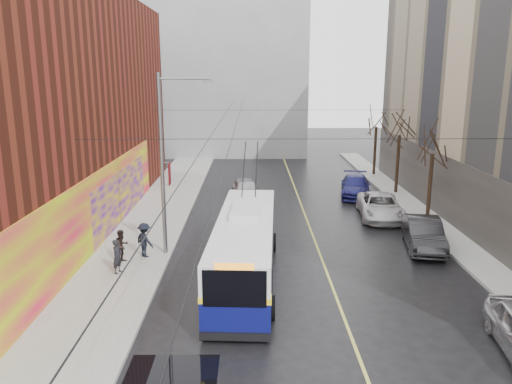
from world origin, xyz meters
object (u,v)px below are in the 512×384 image
(streetlight_pole, at_px, (165,161))
(tree_far, at_px, (377,118))
(parked_car_c, at_px, (380,206))
(following_car, at_px, (245,189))
(pedestrian_c, at_px, (145,240))
(parked_car_d, at_px, (356,186))
(pedestrian_b, at_px, (122,246))
(parked_car_b, at_px, (423,234))
(tree_near, at_px, (434,141))
(tree_mid, at_px, (400,125))
(trolleybus, at_px, (245,247))
(pedestrian_a, at_px, (117,256))

(streetlight_pole, height_order, tree_far, streetlight_pole)
(parked_car_c, xyz_separation_m, following_car, (-8.57, 4.77, 0.00))
(parked_car_c, relative_size, pedestrian_c, 3.18)
(parked_car_d, bearing_deg, pedestrian_b, -125.64)
(parked_car_b, bearing_deg, parked_car_c, 107.72)
(streetlight_pole, distance_m, tree_near, 16.28)
(tree_mid, distance_m, pedestrian_c, 21.56)
(trolleybus, bearing_deg, parked_car_c, 51.62)
(tree_mid, xyz_separation_m, tree_far, (0.00, 7.00, -0.11))
(parked_car_b, bearing_deg, tree_near, 77.90)
(pedestrian_a, relative_size, pedestrian_c, 0.91)
(following_car, distance_m, pedestrian_b, 13.86)
(tree_near, xyz_separation_m, parked_car_c, (-2.83, 0.57, -4.22))
(streetlight_pole, distance_m, parked_car_c, 14.54)
(parked_car_b, bearing_deg, parked_car_d, 105.31)
(tree_far, relative_size, following_car, 1.47)
(tree_mid, distance_m, following_car, 12.37)
(trolleybus, relative_size, following_car, 2.57)
(tree_mid, height_order, parked_car_b, tree_mid)
(tree_mid, relative_size, pedestrian_a, 4.26)
(pedestrian_c, bearing_deg, tree_mid, -99.81)
(tree_mid, bearing_deg, tree_near, -90.00)
(tree_near, distance_m, following_car, 13.28)
(parked_car_c, relative_size, parked_car_d, 1.05)
(pedestrian_a, bearing_deg, pedestrian_b, 24.61)
(parked_car_b, distance_m, pedestrian_c, 14.28)
(tree_near, height_order, following_car, tree_near)
(tree_mid, xyz_separation_m, parked_car_c, (-2.83, -6.43, -4.49))
(tree_far, height_order, parked_car_d, tree_far)
(following_car, bearing_deg, tree_far, 30.87)
(pedestrian_a, bearing_deg, parked_car_b, -57.72)
(tree_near, distance_m, pedestrian_a, 19.49)
(streetlight_pole, relative_size, parked_car_c, 1.65)
(tree_mid, relative_size, following_car, 1.49)
(tree_mid, height_order, parked_car_d, tree_mid)
(trolleybus, bearing_deg, pedestrian_c, 156.90)
(tree_near, bearing_deg, parked_car_b, -111.44)
(tree_mid, distance_m, parked_car_d, 5.55)
(trolleybus, distance_m, parked_car_c, 12.76)
(tree_near, distance_m, pedestrian_b, 19.04)
(parked_car_c, bearing_deg, trolleybus, -125.21)
(tree_near, xyz_separation_m, following_car, (-11.41, 5.35, -4.21))
(pedestrian_b, bearing_deg, parked_car_c, -28.19)
(trolleybus, xyz_separation_m, following_car, (-0.16, 14.33, -0.74))
(pedestrian_c, bearing_deg, pedestrian_b, 77.39)
(tree_mid, xyz_separation_m, pedestrian_c, (-16.21, -13.56, -4.24))
(trolleybus, relative_size, parked_car_c, 2.11)
(tree_mid, bearing_deg, pedestrian_b, -140.22)
(tree_mid, distance_m, parked_car_c, 8.34)
(pedestrian_b, height_order, pedestrian_c, pedestrian_c)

